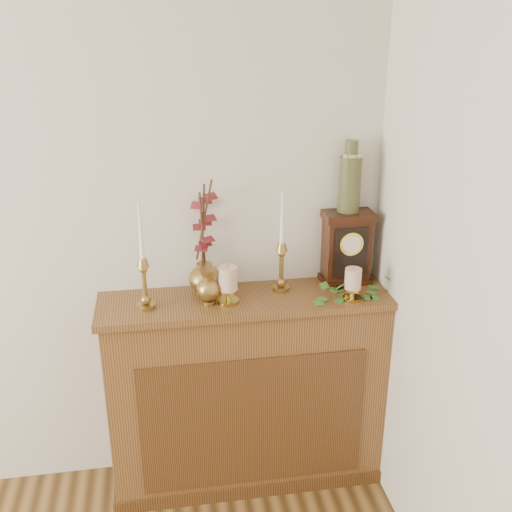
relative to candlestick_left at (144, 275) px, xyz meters
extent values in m
cube|color=brown|center=(0.41, 0.04, -0.62)|extent=(1.20, 0.30, 0.90)
cube|color=brown|center=(0.41, -0.11, -0.67)|extent=(0.96, 0.01, 0.63)
cube|color=brown|center=(0.41, 0.04, -0.16)|extent=(1.24, 0.34, 0.03)
cube|color=brown|center=(0.41, 0.04, -1.04)|extent=(1.23, 0.33, 0.06)
cylinder|color=#9F753F|center=(0.00, 0.00, -0.14)|extent=(0.07, 0.07, 0.02)
sphere|color=#9F753F|center=(0.00, 0.00, -0.11)|extent=(0.04, 0.04, 0.04)
cylinder|color=#9F753F|center=(0.00, 0.00, -0.04)|extent=(0.02, 0.02, 0.13)
sphere|color=#9F753F|center=(0.00, 0.00, 0.03)|extent=(0.03, 0.03, 0.03)
cone|color=#9F753F|center=(0.00, 0.00, 0.05)|extent=(0.05, 0.05, 0.04)
cone|color=white|center=(0.00, 0.00, 0.18)|extent=(0.02, 0.02, 0.23)
cylinder|color=#9F753F|center=(0.57, 0.08, -0.14)|extent=(0.07, 0.07, 0.02)
sphere|color=#9F753F|center=(0.57, 0.08, -0.11)|extent=(0.04, 0.04, 0.04)
cylinder|color=#9F753F|center=(0.57, 0.08, -0.04)|extent=(0.02, 0.02, 0.13)
sphere|color=#9F753F|center=(0.57, 0.08, 0.03)|extent=(0.03, 0.03, 0.03)
cone|color=#9F753F|center=(0.57, 0.08, 0.05)|extent=(0.05, 0.05, 0.04)
cone|color=white|center=(0.57, 0.08, 0.18)|extent=(0.02, 0.02, 0.23)
cylinder|color=#9F753F|center=(0.25, -0.01, -0.14)|extent=(0.05, 0.05, 0.02)
sphere|color=#9F753F|center=(0.25, -0.01, -0.08)|extent=(0.10, 0.10, 0.10)
cone|color=#9F753F|center=(0.25, -0.01, -0.01)|extent=(0.07, 0.07, 0.05)
cylinder|color=#9F753F|center=(0.25, 0.11, -0.14)|extent=(0.06, 0.06, 0.01)
ellipsoid|color=#9F753F|center=(0.25, 0.11, -0.08)|extent=(0.14, 0.14, 0.12)
cylinder|color=#9F753F|center=(0.25, 0.11, -0.02)|extent=(0.07, 0.07, 0.02)
cylinder|color=#472819|center=(0.24, 0.12, 0.14)|extent=(0.03, 0.09, 0.32)
cylinder|color=#472819|center=(0.25, 0.12, 0.16)|extent=(0.02, 0.07, 0.36)
cylinder|color=#472819|center=(0.25, 0.12, 0.17)|extent=(0.07, 0.11, 0.37)
cylinder|color=gold|center=(0.33, -0.01, -0.14)|extent=(0.09, 0.09, 0.02)
cylinder|color=gold|center=(0.33, -0.01, -0.11)|extent=(0.02, 0.02, 0.04)
cylinder|color=gold|center=(0.33, -0.01, -0.09)|extent=(0.08, 0.08, 0.01)
cylinder|color=beige|center=(0.33, -0.01, -0.03)|extent=(0.08, 0.08, 0.10)
cylinder|color=#472819|center=(0.33, -0.01, 0.02)|extent=(0.00, 0.00, 0.01)
cylinder|color=gold|center=(0.84, -0.06, -0.14)|extent=(0.08, 0.08, 0.01)
cylinder|color=gold|center=(0.84, -0.06, -0.12)|extent=(0.02, 0.02, 0.03)
cylinder|color=gold|center=(0.84, -0.06, -0.10)|extent=(0.07, 0.07, 0.01)
cylinder|color=beige|center=(0.84, -0.06, -0.05)|extent=(0.07, 0.07, 0.09)
cylinder|color=#472819|center=(0.84, -0.06, 0.00)|extent=(0.00, 0.00, 0.01)
cube|color=#3C6D29|center=(0.81, 0.03, -0.14)|extent=(0.06, 0.06, 0.00)
cube|color=#3C6D29|center=(0.70, 0.03, -0.14)|extent=(0.06, 0.06, 0.00)
cube|color=#3C6D29|center=(0.94, 0.01, -0.14)|extent=(0.04, 0.05, 0.00)
cube|color=#3C6D29|center=(0.80, 0.01, -0.14)|extent=(0.05, 0.04, 0.00)
cube|color=#3C6D29|center=(0.90, -0.04, -0.14)|extent=(0.04, 0.05, 0.00)
cube|color=#3C6D29|center=(0.95, -0.05, -0.14)|extent=(0.05, 0.05, 0.00)
cube|color=#3C6D29|center=(0.89, 0.03, -0.14)|extent=(0.05, 0.04, 0.00)
cube|color=#3C6D29|center=(0.80, 0.06, -0.14)|extent=(0.05, 0.05, 0.00)
cube|color=#3C6D29|center=(1.01, -0.04, -0.14)|extent=(0.04, 0.05, 0.00)
cube|color=#3C6D29|center=(0.77, 0.02, -0.14)|extent=(0.05, 0.05, 0.00)
cube|color=#3C6D29|center=(0.90, -0.05, -0.14)|extent=(0.05, 0.04, 0.00)
cube|color=#3C6D29|center=(0.73, -0.03, -0.14)|extent=(0.05, 0.04, 0.00)
cube|color=#3C6D29|center=(0.92, -0.04, -0.14)|extent=(0.04, 0.05, 0.00)
cube|color=#3C6D29|center=(0.78, -0.05, -0.14)|extent=(0.04, 0.05, 0.00)
cube|color=#3C6D29|center=(0.74, 0.00, -0.10)|extent=(0.04, 0.03, 0.02)
cube|color=#3C6D29|center=(0.79, -0.05, -0.08)|extent=(0.04, 0.05, 0.02)
cube|color=#3C6D29|center=(1.02, -0.01, -0.09)|extent=(0.05, 0.04, 0.02)
cube|color=black|center=(0.87, 0.14, -0.13)|extent=(0.21, 0.15, 0.02)
cube|color=black|center=(0.87, 0.14, 0.00)|extent=(0.19, 0.13, 0.28)
cube|color=black|center=(0.87, 0.14, 0.16)|extent=(0.21, 0.15, 0.03)
cube|color=black|center=(0.87, 0.07, 0.01)|extent=(0.15, 0.01, 0.22)
cylinder|color=yellow|center=(0.87, 0.07, 0.05)|extent=(0.10, 0.01, 0.10)
cylinder|color=silver|center=(0.87, 0.07, 0.05)|extent=(0.08, 0.00, 0.08)
sphere|color=yellow|center=(0.87, 0.07, -0.06)|extent=(0.03, 0.03, 0.03)
cylinder|color=#172F23|center=(0.87, 0.14, 0.29)|extent=(0.09, 0.09, 0.23)
cylinder|color=#172F23|center=(0.87, 0.14, 0.44)|extent=(0.05, 0.05, 0.08)
cylinder|color=tan|center=(0.87, 0.14, 0.41)|extent=(0.07, 0.07, 0.02)
camera|label=1|loc=(0.08, -2.20, 0.94)|focal=42.00mm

